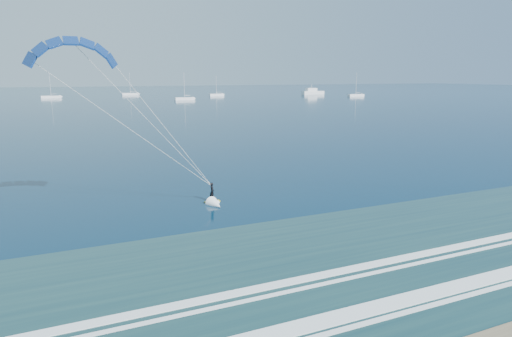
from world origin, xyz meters
The scene contains 7 objects.
kitesurfer_rig centered at (-9.76, 24.39, 7.37)m, with size 15.20×4.52×14.15m.
motor_yacht centered at (118.87, 210.81, 1.39)m, with size 12.80×3.41×5.58m.
sailboat_2 centered at (-14.24, 224.74, 0.68)m, with size 8.67×2.40×11.69m.
sailboat_3 centered at (37.88, 183.31, 0.68)m, with size 8.48×2.40×11.80m.
sailboat_4 centered at (24.97, 243.41, 0.68)m, with size 8.81×2.40×11.97m.
sailboat_5 centered at (63.52, 214.44, 0.67)m, with size 7.53×2.40×10.44m.
sailboat_6 centered at (125.99, 180.86, 0.68)m, with size 8.81×2.40×11.93m.
Camera 1 is at (-16.43, -9.81, 10.60)m, focal length 32.00 mm.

